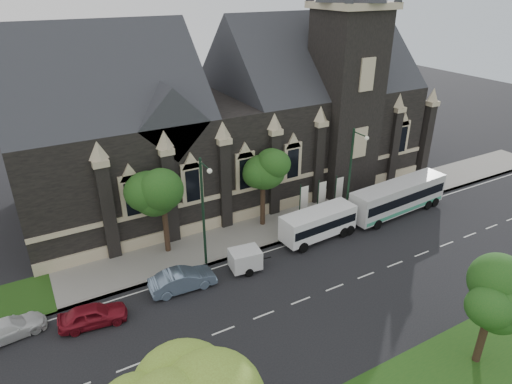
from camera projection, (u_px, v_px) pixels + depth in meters
ground at (301, 301)px, 31.14m from camera, size 160.00×160.00×0.00m
sidewalk at (238, 238)px, 38.57m from camera, size 80.00×5.00×0.15m
museum at (240, 113)px, 44.61m from camera, size 40.00×17.70×29.90m
tree_park_east at (493, 295)px, 24.54m from camera, size 3.40×3.40×6.28m
tree_walk_right at (264, 165)px, 38.45m from camera, size 4.08×4.08×7.80m
tree_walk_left at (164, 187)px, 34.50m from camera, size 3.91×3.91×7.64m
street_lamp_near at (352, 172)px, 38.91m from camera, size 0.36×1.88×9.00m
street_lamp_mid at (204, 208)px, 32.73m from camera, size 0.36×1.88×9.00m
banner_flag_left at (303, 200)px, 39.95m from camera, size 0.90×0.10×4.00m
banner_flag_center at (321, 195)px, 40.84m from camera, size 0.90×0.10×4.00m
banner_flag_right at (338, 191)px, 41.72m from camera, size 0.90×0.10×4.00m
tour_coach at (398, 197)px, 42.04m from camera, size 10.89×3.13×3.14m
shuttle_bus at (318, 223)px, 38.00m from camera, size 6.99×2.78×2.65m
box_trailer at (245, 259)px, 34.00m from camera, size 3.41×2.01×1.78m
sedan at (183, 280)px, 32.02m from camera, size 4.86×1.89×1.58m
car_far_red at (93, 315)px, 28.76m from camera, size 4.49×2.29×1.46m
car_far_white at (8, 329)px, 27.76m from camera, size 4.58×2.31×1.27m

